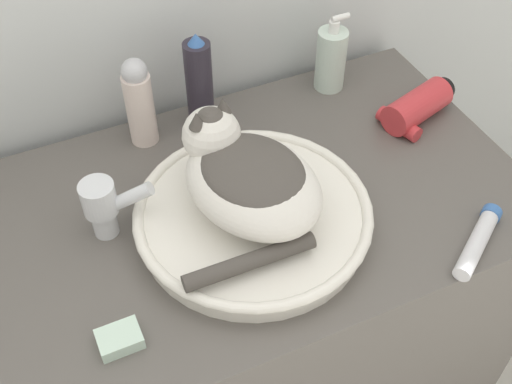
# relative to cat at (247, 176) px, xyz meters

# --- Properties ---
(vanity_counter) EXTENTS (1.11, 0.62, 0.81)m
(vanity_counter) POSITION_rel_cat_xyz_m (-0.01, 0.05, -0.52)
(vanity_counter) COLOR #56514C
(vanity_counter) RESTS_ON ground_plane
(sink_basin) EXTENTS (0.42, 0.42, 0.05)m
(sink_basin) POSITION_rel_cat_xyz_m (0.01, -0.01, -0.09)
(sink_basin) COLOR white
(sink_basin) RESTS_ON vanity_counter
(cat) EXTENTS (0.30, 0.31, 0.16)m
(cat) POSITION_rel_cat_xyz_m (0.00, 0.00, 0.00)
(cat) COLOR silver
(cat) RESTS_ON sink_basin
(faucet) EXTENTS (0.12, 0.08, 0.12)m
(faucet) POSITION_rel_cat_xyz_m (-0.23, 0.08, -0.05)
(faucet) COLOR silver
(faucet) RESTS_ON vanity_counter
(soap_pump_bottle) EXTENTS (0.06, 0.06, 0.17)m
(soap_pump_bottle) POSITION_rel_cat_xyz_m (0.33, 0.29, -0.05)
(soap_pump_bottle) COLOR silver
(soap_pump_bottle) RESTS_ON vanity_counter
(hairspray_can_black) EXTENTS (0.05, 0.05, 0.21)m
(hairspray_can_black) POSITION_rel_cat_xyz_m (0.03, 0.29, -0.02)
(hairspray_can_black) COLOR #28232D
(hairspray_can_black) RESTS_ON vanity_counter
(lotion_bottle_white) EXTENTS (0.06, 0.06, 0.19)m
(lotion_bottle_white) POSITION_rel_cat_xyz_m (-0.10, 0.29, -0.02)
(lotion_bottle_white) COLOR silver
(lotion_bottle_white) RESTS_ON vanity_counter
(cream_tube) EXTENTS (0.16, 0.12, 0.03)m
(cream_tube) POSITION_rel_cat_xyz_m (0.34, -0.21, -0.10)
(cream_tube) COLOR silver
(cream_tube) RESTS_ON vanity_counter
(hair_dryer) EXTENTS (0.18, 0.12, 0.07)m
(hair_dryer) POSITION_rel_cat_xyz_m (0.43, 0.12, -0.09)
(hair_dryer) COLOR #C63338
(hair_dryer) RESTS_ON vanity_counter
(soap_bar) EXTENTS (0.07, 0.05, 0.02)m
(soap_bar) POSITION_rel_cat_xyz_m (-0.27, -0.14, -0.11)
(soap_bar) COLOR silver
(soap_bar) RESTS_ON vanity_counter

